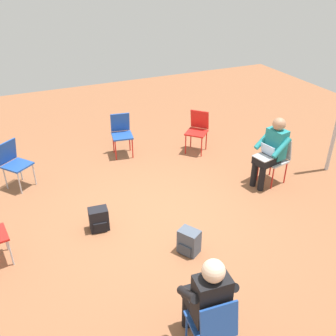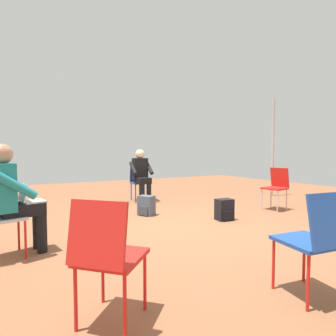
{
  "view_description": "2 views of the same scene",
  "coord_description": "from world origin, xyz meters",
  "views": [
    {
      "loc": [
        -4.37,
        1.73,
        3.6
      ],
      "look_at": [
        0.29,
        -0.32,
        0.69
      ],
      "focal_mm": 40.0,
      "sensor_mm": 36.0,
      "label": 1
    },
    {
      "loc": [
        3.48,
        -2.16,
        1.13
      ],
      "look_at": [
        -0.11,
        -0.1,
        0.91
      ],
      "focal_mm": 28.0,
      "sensor_mm": 36.0,
      "label": 2
    }
  ],
  "objects": [
    {
      "name": "ground_plane",
      "position": [
        0.0,
        0.0,
        0.0
      ],
      "size": [
        14.48,
        14.48,
        0.0
      ],
      "primitive_type": "plane",
      "color": "brown"
    },
    {
      "name": "chair_east",
      "position": [
        2.33,
        -0.2,
        0.5
      ],
      "size": [
        0.49,
        0.46,
        0.85
      ],
      "rotation": [
        0.0,
        0.0,
        1.41
      ],
      "color": "#1E4799",
      "rests_on": "ground"
    },
    {
      "name": "chair_southeast",
      "position": [
        1.84,
        -1.68,
        0.5
      ],
      "size": [
        0.58,
        0.58,
        0.85
      ],
      "rotation": [
        0.0,
        0.0,
        0.78
      ],
      "color": "red",
      "rests_on": "ground"
    },
    {
      "name": "chair_north",
      "position": [
        -0.02,
        2.39,
        0.5
      ],
      "size": [
        0.45,
        0.49,
        0.85
      ],
      "rotation": [
        0.0,
        0.0,
        -3.0
      ],
      "color": "red",
      "rests_on": "ground"
    },
    {
      "name": "chair_west",
      "position": [
        -2.36,
        0.37,
        0.5
      ],
      "size": [
        0.47,
        0.43,
        0.85
      ],
      "rotation": [
        0.0,
        0.0,
        -1.65
      ],
      "color": "#1E4799",
      "rests_on": "ground"
    },
    {
      "name": "person_with_laptop",
      "position": [
        0.16,
        -2.22,
        0.69
      ],
      "size": [
        0.56,
        0.57,
        1.24
      ],
      "rotation": [
        0.0,
        0.0,
        0.19
      ],
      "color": "black",
      "rests_on": "ground"
    },
    {
      "name": "person_in_black",
      "position": [
        -2.2,
        0.36,
        0.69
      ],
      "size": [
        0.54,
        0.52,
        1.24
      ],
      "rotation": [
        0.0,
        0.0,
        -1.65
      ],
      "color": "black",
      "rests_on": "ground"
    },
    {
      "name": "backpack_near_laptop_user",
      "position": [
        -0.87,
        -0.13,
        0.16
      ],
      "size": [
        0.34,
        0.32,
        0.36
      ],
      "rotation": [
        0.0,
        0.0,
        0.55
      ],
      "color": "#475160",
      "rests_on": "ground"
    },
    {
      "name": "backpack_by_empty_chair",
      "position": [
        0.11,
        0.88,
        0.16
      ],
      "size": [
        0.27,
        0.3,
        0.36
      ],
      "rotation": [
        0.0,
        0.0,
        4.61
      ],
      "color": "black",
      "rests_on": "ground"
    },
    {
      "name": "tent_pole_far",
      "position": [
        -1.22,
        3.76,
        1.31
      ],
      "size": [
        0.07,
        0.07,
        2.61
      ],
      "primitive_type": "cylinder",
      "color": "#B2B2B7",
      "rests_on": "ground"
    }
  ]
}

